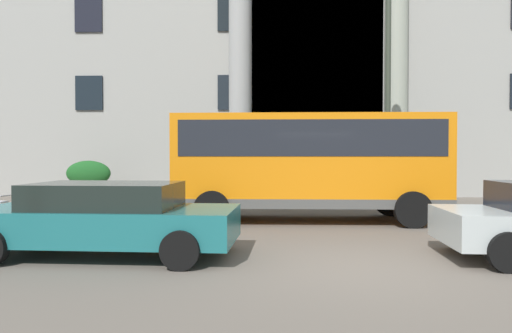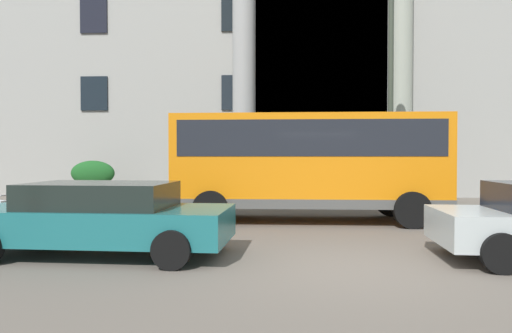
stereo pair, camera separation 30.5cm
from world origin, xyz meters
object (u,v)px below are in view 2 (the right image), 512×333
Objects in this scene: bus_stop_sign at (444,165)px; hedge_planter_far_west at (316,186)px; orange_minibus at (308,159)px; parked_estate_mid at (101,217)px; hedge_planter_far_east at (221,184)px; hedge_planter_entrance_right at (420,188)px; hedge_planter_west at (93,181)px; lamppost_plaza_centre at (391,77)px.

hedge_planter_far_west is at bearing 143.90° from bus_stop_sign.
parked_estate_mid is (-3.93, -4.62, -1.01)m from orange_minibus.
hedge_planter_far_east is 7.44m from hedge_planter_entrance_right.
hedge_planter_west is 11.79m from lamppost_plaza_centre.
hedge_planter_entrance_right is 12.85m from parked_estate_mid.
bus_stop_sign is 12.84m from hedge_planter_west.
orange_minibus reaches higher than hedge_planter_entrance_right.
hedge_planter_west is at bearing 179.08° from hedge_planter_entrance_right.
orange_minibus reaches higher than hedge_planter_west.
hedge_planter_west is (-5.11, 0.60, 0.06)m from hedge_planter_far_east.
orange_minibus is at bearing -131.82° from lamppost_plaza_centre.
hedge_planter_west is 12.54m from hedge_planter_entrance_right.
hedge_planter_west is (-12.41, 3.20, -0.72)m from bus_stop_sign.
hedge_planter_far_east is 5.15m from hedge_planter_west.
bus_stop_sign is 1.31× the size of hedge_planter_west.
hedge_planter_west is 1.18× the size of hedge_planter_entrance_right.
hedge_planter_west reaches higher than hedge_planter_far_west.
bus_stop_sign is at bearing -19.63° from hedge_planter_far_east.
lamppost_plaza_centre is (11.03, -2.05, 3.63)m from hedge_planter_west.
hedge_planter_entrance_right is (12.54, -0.20, -0.18)m from hedge_planter_west.
orange_minibus is 9.74m from hedge_planter_west.
hedge_planter_far_east is at bearing -177.79° from hedge_planter_far_west.
parked_estate_mid is (-0.94, -9.36, -0.02)m from hedge_planter_far_east.
hedge_planter_far_west reaches higher than parked_estate_mid.
hedge_planter_far_west is 1.21× the size of hedge_planter_entrance_right.
bus_stop_sign reaches higher than parked_estate_mid.
orange_minibus is at bearing -33.34° from hedge_planter_west.
lamppost_plaza_centre reaches higher than parked_estate_mid.
bus_stop_sign reaches higher than hedge_planter_far_east.
parked_estate_mid is at bearing -67.25° from hedge_planter_west.
orange_minibus reaches higher than parked_estate_mid.
hedge_planter_far_west is 4.70m from lamppost_plaza_centre.
bus_stop_sign reaches higher than hedge_planter_far_west.
hedge_planter_west is at bearing 176.95° from hedge_planter_far_west.
hedge_planter_entrance_right is 4.50m from lamppost_plaza_centre.
hedge_planter_west is 10.79m from parked_estate_mid.
hedge_planter_far_east is at bearing 87.00° from parked_estate_mid.
hedge_planter_entrance_right is at bearing 52.12° from parked_estate_mid.
hedge_planter_west is 0.24× the size of lamppost_plaza_centre.
orange_minibus is at bearing -57.74° from hedge_planter_far_east.
lamppost_plaza_centre is (5.92, -1.46, 3.69)m from hedge_planter_far_east.
hedge_planter_entrance_right is (3.88, 0.26, -0.08)m from hedge_planter_far_west.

